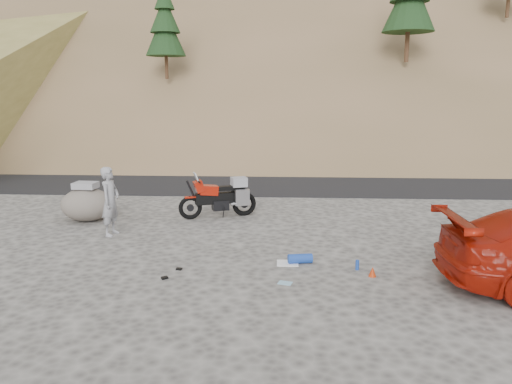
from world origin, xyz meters
TOP-DOWN VIEW (x-y plane):
  - ground at (0.00, 0.00)m, footprint 140.00×140.00m
  - road at (0.00, 9.00)m, footprint 120.00×7.00m
  - hillside at (-0.05, 40.88)m, footprint 120.00×73.00m
  - motorcycle at (0.09, 2.69)m, footprint 2.20×1.12m
  - man at (-2.48, 0.72)m, footprint 0.51×0.69m
  - boulder at (-3.65, 2.08)m, footprint 1.71×1.56m
  - gear_white_cloth at (1.97, -1.22)m, footprint 0.45×0.41m
  - gear_blue_mat at (2.23, -1.19)m, footprint 0.54×0.29m
  - gear_bottle at (3.39, -1.52)m, footprint 0.10×0.10m
  - gear_funnel at (3.63, -1.88)m, footprint 0.20×0.20m
  - gear_glove_a at (-0.25, -1.72)m, footprint 0.13×0.10m
  - gear_glove_b at (-0.43, -2.23)m, footprint 0.15×0.15m
  - gear_blue_cloth at (1.91, -2.33)m, footprint 0.30×0.26m

SIDE VIEW (x-z plane):
  - ground at x=0.00m, z-range 0.00..0.00m
  - road at x=0.00m, z-range -0.03..0.03m
  - man at x=-2.48m, z-range -0.87..0.87m
  - gear_blue_cloth at x=1.91m, z-range 0.00..0.01m
  - gear_white_cloth at x=1.97m, z-range 0.00..0.01m
  - gear_glove_a at x=-0.25m, z-range 0.00..0.03m
  - gear_glove_b at x=-0.43m, z-range 0.00..0.04m
  - gear_funnel at x=3.63m, z-range 0.00..0.20m
  - gear_blue_mat at x=2.23m, z-range 0.00..0.21m
  - gear_bottle at x=3.39m, z-range 0.00..0.21m
  - boulder at x=-3.65m, z-range -0.07..1.04m
  - motorcycle at x=0.09m, z-range -0.10..1.27m
  - hillside at x=-0.05m, z-range -12.28..34.44m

